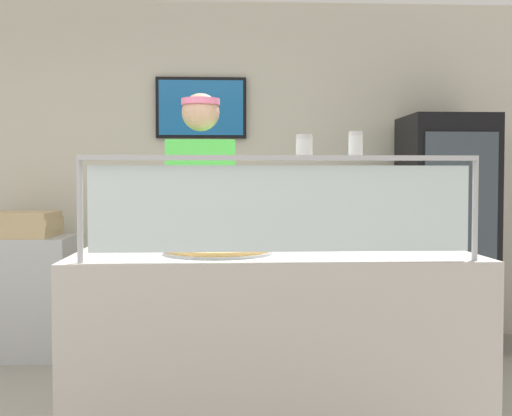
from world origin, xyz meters
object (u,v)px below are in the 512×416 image
object	(u,v)px
pizza_tray	(218,250)
drink_fridge	(445,232)
pizza_server	(213,246)
pepper_flake_shaker	(356,145)
worker_figure	(202,229)
pizza_box_stack	(21,224)
parmesan_shaker	(304,146)

from	to	relation	value
pizza_tray	drink_fridge	size ratio (longest dim) A/B	0.28
pizza_server	pepper_flake_shaker	size ratio (longest dim) A/B	2.89
pizza_server	pepper_flake_shaker	xyz separation A→B (m)	(0.58, -0.27, 0.43)
pizza_server	worker_figure	size ratio (longest dim) A/B	0.16
pizza_tray	pizza_server	distance (m)	0.04
pizza_server	pizza_box_stack	size ratio (longest dim) A/B	0.56
worker_figure	pizza_server	bearing A→B (deg)	-84.78
pizza_tray	worker_figure	world-z (taller)	worker_figure
pizza_tray	pizza_box_stack	distance (m)	2.41
pepper_flake_shaker	drink_fridge	distance (m)	2.61
pizza_box_stack	drink_fridge	bearing A→B (deg)	0.79
drink_fridge	pizza_box_stack	size ratio (longest dim) A/B	3.50
drink_fridge	pizza_tray	bearing A→B (deg)	-130.94
pizza_server	pizza_box_stack	distance (m)	2.41
pizza_tray	pizza_box_stack	size ratio (longest dim) A/B	0.97
pizza_tray	pepper_flake_shaker	distance (m)	0.78
pizza_server	worker_figure	xyz separation A→B (m)	(-0.07, 0.78, 0.02)
pizza_tray	worker_figure	distance (m)	0.77
pizza_server	drink_fridge	size ratio (longest dim) A/B	0.16
drink_fridge	pizza_box_stack	bearing A→B (deg)	-179.21
pizza_tray	parmesan_shaker	size ratio (longest dim) A/B	5.82
pizza_server	worker_figure	world-z (taller)	worker_figure
worker_figure	pizza_box_stack	distance (m)	1.78
pepper_flake_shaker	pizza_box_stack	bearing A→B (deg)	131.66
worker_figure	pizza_box_stack	size ratio (longest dim) A/B	3.50
drink_fridge	worker_figure	bearing A→B (deg)	-145.97
parmesan_shaker	pepper_flake_shaker	bearing A→B (deg)	0.00
drink_fridge	pizza_box_stack	distance (m)	3.15
pizza_server	parmesan_shaker	distance (m)	0.63
pizza_tray	pizza_box_stack	world-z (taller)	pizza_box_stack
parmesan_shaker	drink_fridge	world-z (taller)	drink_fridge
pizza_tray	pepper_flake_shaker	world-z (taller)	pepper_flake_shaker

